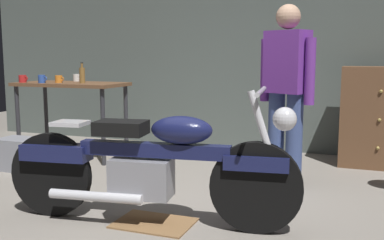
{
  "coord_description": "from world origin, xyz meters",
  "views": [
    {
      "loc": [
        1.42,
        -3.04,
        1.21
      ],
      "look_at": [
        -0.0,
        0.7,
        0.65
      ],
      "focal_mm": 42.65,
      "sensor_mm": 36.0,
      "label": 1
    }
  ],
  "objects_px": {
    "person_standing": "(286,88)",
    "mug_red_diner": "(23,79)",
    "storage_bin": "(20,154)",
    "mug_blue_enamel": "(42,79)",
    "mug_white_ceramic": "(76,78)",
    "motorcycle": "(150,163)",
    "mug_orange_travel": "(59,79)",
    "wooden_dresser": "(379,117)",
    "bottle": "(82,75)"
  },
  "relations": [
    {
      "from": "wooden_dresser",
      "to": "mug_red_diner",
      "type": "bearing_deg",
      "value": -166.21
    },
    {
      "from": "storage_bin",
      "to": "mug_blue_enamel",
      "type": "height_order",
      "value": "mug_blue_enamel"
    },
    {
      "from": "mug_red_diner",
      "to": "mug_blue_enamel",
      "type": "bearing_deg",
      "value": -0.66
    },
    {
      "from": "mug_red_diner",
      "to": "mug_orange_travel",
      "type": "distance_m",
      "value": 0.45
    },
    {
      "from": "motorcycle",
      "to": "person_standing",
      "type": "relative_size",
      "value": 1.31
    },
    {
      "from": "wooden_dresser",
      "to": "motorcycle",
      "type": "bearing_deg",
      "value": -122.56
    },
    {
      "from": "wooden_dresser",
      "to": "mug_white_ceramic",
      "type": "relative_size",
      "value": 10.0
    },
    {
      "from": "mug_red_diner",
      "to": "storage_bin",
      "type": "bearing_deg",
      "value": -54.84
    },
    {
      "from": "wooden_dresser",
      "to": "bottle",
      "type": "distance_m",
      "value": 3.37
    },
    {
      "from": "person_standing",
      "to": "mug_blue_enamel",
      "type": "height_order",
      "value": "person_standing"
    },
    {
      "from": "person_standing",
      "to": "wooden_dresser",
      "type": "bearing_deg",
      "value": -99.68
    },
    {
      "from": "wooden_dresser",
      "to": "storage_bin",
      "type": "relative_size",
      "value": 2.5
    },
    {
      "from": "person_standing",
      "to": "mug_orange_travel",
      "type": "xyz_separation_m",
      "value": [
        -2.71,
        0.3,
        0.02
      ]
    },
    {
      "from": "mug_orange_travel",
      "to": "storage_bin",
      "type": "bearing_deg",
      "value": -94.64
    },
    {
      "from": "mug_orange_travel",
      "to": "mug_blue_enamel",
      "type": "bearing_deg",
      "value": -143.62
    },
    {
      "from": "storage_bin",
      "to": "mug_white_ceramic",
      "type": "xyz_separation_m",
      "value": [
        0.06,
        0.99,
        0.78
      ]
    },
    {
      "from": "motorcycle",
      "to": "storage_bin",
      "type": "height_order",
      "value": "motorcycle"
    },
    {
      "from": "person_standing",
      "to": "mug_orange_travel",
      "type": "relative_size",
      "value": 14.62
    },
    {
      "from": "wooden_dresser",
      "to": "mug_orange_travel",
      "type": "xyz_separation_m",
      "value": [
        -3.54,
        -0.87,
        0.39
      ]
    },
    {
      "from": "mug_red_diner",
      "to": "mug_orange_travel",
      "type": "relative_size",
      "value": 1.05
    },
    {
      "from": "mug_white_ceramic",
      "to": "mug_orange_travel",
      "type": "xyz_separation_m",
      "value": [
        -0.01,
        -0.34,
        -0.0
      ]
    },
    {
      "from": "motorcycle",
      "to": "mug_orange_travel",
      "type": "xyz_separation_m",
      "value": [
        -1.97,
        1.6,
        0.49
      ]
    },
    {
      "from": "mug_white_ceramic",
      "to": "motorcycle",
      "type": "bearing_deg",
      "value": -44.74
    },
    {
      "from": "wooden_dresser",
      "to": "mug_white_ceramic",
      "type": "distance_m",
      "value": 3.6
    },
    {
      "from": "motorcycle",
      "to": "mug_white_ceramic",
      "type": "height_order",
      "value": "motorcycle"
    },
    {
      "from": "mug_white_ceramic",
      "to": "storage_bin",
      "type": "bearing_deg",
      "value": -93.41
    },
    {
      "from": "motorcycle",
      "to": "mug_orange_travel",
      "type": "distance_m",
      "value": 2.58
    },
    {
      "from": "motorcycle",
      "to": "mug_white_ceramic",
      "type": "relative_size",
      "value": 19.81
    },
    {
      "from": "wooden_dresser",
      "to": "bottle",
      "type": "bearing_deg",
      "value": -165.38
    },
    {
      "from": "mug_white_ceramic",
      "to": "bottle",
      "type": "xyz_separation_m",
      "value": [
        0.3,
        -0.32,
        0.05
      ]
    },
    {
      "from": "person_standing",
      "to": "mug_blue_enamel",
      "type": "relative_size",
      "value": 14.3
    },
    {
      "from": "storage_bin",
      "to": "mug_orange_travel",
      "type": "xyz_separation_m",
      "value": [
        0.05,
        0.65,
        0.77
      ]
    },
    {
      "from": "person_standing",
      "to": "mug_white_ceramic",
      "type": "xyz_separation_m",
      "value": [
        -2.71,
        0.65,
        0.02
      ]
    },
    {
      "from": "storage_bin",
      "to": "bottle",
      "type": "height_order",
      "value": "bottle"
    },
    {
      "from": "bottle",
      "to": "mug_red_diner",
      "type": "bearing_deg",
      "value": -169.89
    },
    {
      "from": "person_standing",
      "to": "mug_blue_enamel",
      "type": "distance_m",
      "value": 2.87
    },
    {
      "from": "mug_white_ceramic",
      "to": "mug_blue_enamel",
      "type": "height_order",
      "value": "mug_blue_enamel"
    },
    {
      "from": "person_standing",
      "to": "storage_bin",
      "type": "relative_size",
      "value": 3.8
    },
    {
      "from": "person_standing",
      "to": "mug_red_diner",
      "type": "xyz_separation_m",
      "value": [
        -3.15,
        0.19,
        0.02
      ]
    },
    {
      "from": "person_standing",
      "to": "mug_orange_travel",
      "type": "bearing_deg",
      "value": 19.26
    },
    {
      "from": "person_standing",
      "to": "mug_red_diner",
      "type": "relative_size",
      "value": 13.89
    },
    {
      "from": "motorcycle",
      "to": "storage_bin",
      "type": "relative_size",
      "value": 4.95
    },
    {
      "from": "mug_white_ceramic",
      "to": "mug_blue_enamel",
      "type": "xyz_separation_m",
      "value": [
        -0.16,
        -0.46,
        0.0
      ]
    },
    {
      "from": "bottle",
      "to": "mug_orange_travel",
      "type": "bearing_deg",
      "value": -175.64
    },
    {
      "from": "motorcycle",
      "to": "mug_orange_travel",
      "type": "bearing_deg",
      "value": 133.15
    },
    {
      "from": "mug_red_diner",
      "to": "mug_blue_enamel",
      "type": "relative_size",
      "value": 1.03
    },
    {
      "from": "person_standing",
      "to": "mug_white_ceramic",
      "type": "relative_size",
      "value": 15.18
    },
    {
      "from": "person_standing",
      "to": "mug_red_diner",
      "type": "height_order",
      "value": "person_standing"
    },
    {
      "from": "mug_blue_enamel",
      "to": "wooden_dresser",
      "type": "bearing_deg",
      "value": 14.84
    },
    {
      "from": "person_standing",
      "to": "mug_white_ceramic",
      "type": "bearing_deg",
      "value": 12.19
    }
  ]
}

